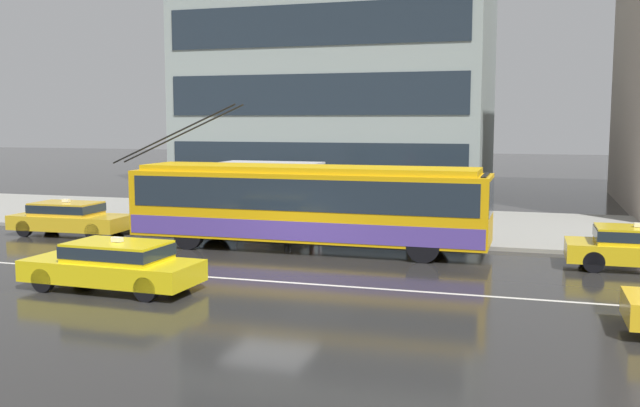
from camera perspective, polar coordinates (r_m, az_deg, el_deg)
The scene contains 12 objects.
ground_plane at distance 21.07m, azimuth -4.06°, elevation -5.41°, with size 160.00×160.00×0.00m, color #272625.
sidewalk_slab at distance 30.79m, azimuth 2.83°, elevation -1.46°, with size 80.00×10.00×0.14m, color gray.
lane_centre_line at distance 19.98m, azimuth -5.30°, elevation -6.08°, with size 72.00×0.14×0.01m, color silver.
trolleybus at distance 24.30m, azimuth -1.01°, elevation -0.02°, with size 13.37×2.52×4.97m.
taxi_queued_behind_bus at distance 29.22m, azimuth -19.30°, elevation -1.00°, with size 4.56×1.93×1.39m.
taxi_oncoming_near at distance 19.40m, azimuth -16.04°, elevation -4.58°, with size 4.68×1.97×1.39m.
bus_shelter at distance 28.10m, azimuth -3.69°, elevation 1.87°, with size 3.89×1.50×2.65m.
pedestrian_at_shelter at distance 26.87m, azimuth -0.61°, elevation 0.75°, with size 1.26×1.26×1.93m.
pedestrian_approaching_curb at distance 27.10m, azimuth -2.44°, elevation 0.96°, with size 1.46×1.46×1.95m.
pedestrian_walking_past at distance 25.88m, azimuth 7.13°, elevation -0.75°, with size 0.48×0.48×1.62m.
pedestrian_waiting_by_pole at distance 28.65m, azimuth -0.16°, elevation 1.21°, with size 1.40×1.40×1.94m.
office_tower_corner_left at distance 45.96m, azimuth 1.71°, elevation 15.52°, with size 18.41×12.09×23.01m.
Camera 1 is at (7.40, -19.24, 4.37)m, focal length 40.27 mm.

